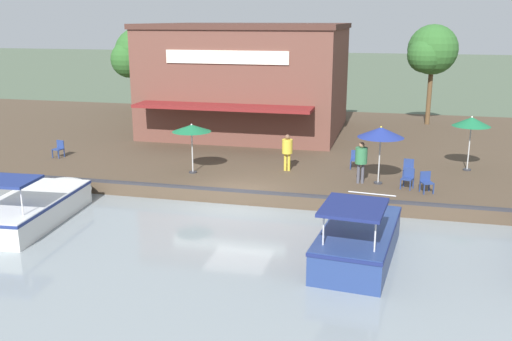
{
  "coord_description": "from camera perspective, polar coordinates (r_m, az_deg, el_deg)",
  "views": [
    {
      "loc": [
        21.22,
        5.87,
        7.4
      ],
      "look_at": [
        -1.0,
        0.47,
        1.3
      ],
      "focal_mm": 40.0,
      "sensor_mm": 36.0,
      "label": 1
    }
  ],
  "objects": [
    {
      "name": "patio_umbrella_mid_patio_left",
      "position": [
        27.72,
        20.76,
        4.57
      ],
      "size": [
        1.71,
        1.71,
        2.53
      ],
      "color": "#B7B7B7",
      "rests_on": "quay_deck"
    },
    {
      "name": "cafe_chair_back_row_seat",
      "position": [
        30.52,
        -19.11,
        2.15
      ],
      "size": [
        0.51,
        0.51,
        0.85
      ],
      "color": "navy",
      "rests_on": "quay_deck"
    },
    {
      "name": "cafe_chair_mid_patio",
      "position": [
        25.86,
        14.99,
        0.27
      ],
      "size": [
        0.47,
        0.47,
        0.85
      ],
      "color": "navy",
      "rests_on": "quay_deck"
    },
    {
      "name": "waterfront_restaurant",
      "position": [
        35.58,
        -0.71,
        9.24
      ],
      "size": [
        11.58,
        11.49,
        6.53
      ],
      "color": "brown",
      "rests_on": "quay_deck"
    },
    {
      "name": "cafe_chair_facing_river",
      "position": [
        24.32,
        14.95,
        -0.65
      ],
      "size": [
        0.56,
        0.56,
        0.85
      ],
      "color": "navy",
      "rests_on": "quay_deck"
    },
    {
      "name": "quay_edge_fender",
      "position": [
        23.12,
        -1.67,
        -2.04
      ],
      "size": [
        0.2,
        50.4,
        0.1
      ],
      "primitive_type": "cube",
      "color": "#2D2D33",
      "rests_on": "quay_deck"
    },
    {
      "name": "patio_umbrella_mid_patio_right",
      "position": [
        25.7,
        -6.46,
        4.2
      ],
      "size": [
        1.76,
        1.76,
        2.27
      ],
      "color": "#B7B7B7",
      "rests_on": "quay_deck"
    },
    {
      "name": "tree_behind_restaurant",
      "position": [
        44.25,
        -11.74,
        11.23
      ],
      "size": [
        4.06,
        3.87,
        6.22
      ],
      "color": "brown",
      "rests_on": "quay_deck"
    },
    {
      "name": "quay_deck",
      "position": [
        33.51,
        3.25,
        2.68
      ],
      "size": [
        22.0,
        56.0,
        0.6
      ],
      "primitive_type": "cube",
      "color": "#4C3D2D",
      "rests_on": "ground"
    },
    {
      "name": "ground_plane",
      "position": [
        23.23,
        -1.72,
        -3.65
      ],
      "size": [
        220.0,
        220.0,
        0.0
      ],
      "primitive_type": "plane",
      "color": "#4C5B47"
    },
    {
      "name": "tree_downstream_bank",
      "position": [
        39.11,
        17.08,
        11.33
      ],
      "size": [
        3.37,
        3.21,
        6.48
      ],
      "color": "brown",
      "rests_on": "quay_deck"
    },
    {
      "name": "person_near_entrance",
      "position": [
        26.15,
        3.15,
        2.25
      ],
      "size": [
        0.48,
        0.48,
        1.7
      ],
      "color": "gold",
      "rests_on": "quay_deck"
    },
    {
      "name": "cafe_chair_beside_entrance",
      "position": [
        27.04,
        9.92,
        1.19
      ],
      "size": [
        0.44,
        0.44,
        0.85
      ],
      "color": "navy",
      "rests_on": "quay_deck"
    },
    {
      "name": "patio_umbrella_back_row",
      "position": [
        24.35,
        12.38,
        3.74
      ],
      "size": [
        1.93,
        1.93,
        2.48
      ],
      "color": "#B7B7B7",
      "rests_on": "quay_deck"
    },
    {
      "name": "person_mid_patio",
      "position": [
        24.48,
        10.48,
        1.31
      ],
      "size": [
        0.51,
        0.51,
        1.79
      ],
      "color": "#4C4C56",
      "rests_on": "quay_deck"
    },
    {
      "name": "motorboat_far_downstream",
      "position": [
        18.78,
        10.46,
        -6.33
      ],
      "size": [
        5.99,
        2.63,
        2.1
      ],
      "color": "navy",
      "rests_on": "river_water"
    },
    {
      "name": "motorboat_mid_row",
      "position": [
        23.17,
        -20.96,
        -3.14
      ],
      "size": [
        6.53,
        2.81,
        2.01
      ],
      "color": "silver",
      "rests_on": "river_water"
    },
    {
      "name": "cafe_chair_under_first_umbrella",
      "position": [
        23.95,
        16.67,
        -1.01
      ],
      "size": [
        0.57,
        0.57,
        0.85
      ],
      "color": "navy",
      "rests_on": "quay_deck"
    }
  ]
}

